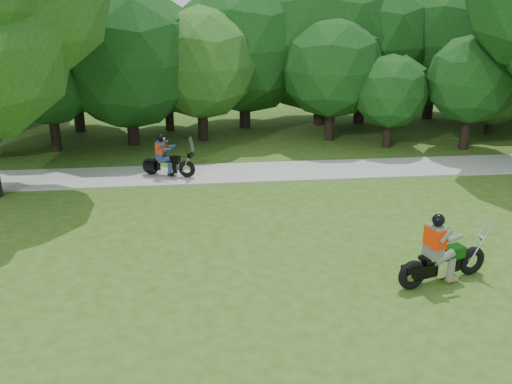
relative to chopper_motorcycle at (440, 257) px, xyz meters
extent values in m
plane|color=#2E4F16|center=(-1.88, 0.47, -0.66)|extent=(100.00, 100.00, 0.00)
cube|color=#9C9C97|center=(-1.88, 8.47, -0.63)|extent=(60.00, 2.20, 0.06)
cylinder|color=black|center=(6.20, 16.25, 0.24)|extent=(0.53, 0.53, 1.80)
sphere|color=#123710|center=(6.20, 16.25, 3.25)|extent=(6.50, 6.50, 6.50)
cylinder|color=black|center=(-6.84, 15.18, 0.09)|extent=(0.40, 0.40, 1.49)
sphere|color=#123710|center=(-6.84, 15.18, 2.12)|extent=(3.95, 3.95, 3.95)
cylinder|color=black|center=(-8.31, 12.90, 0.20)|extent=(0.49, 0.49, 1.72)
sphere|color=#123710|center=(-8.31, 12.90, 2.95)|extent=(5.80, 5.80, 5.80)
cylinder|color=black|center=(-11.02, 15.37, 0.24)|extent=(0.47, 0.47, 1.80)
sphere|color=#123710|center=(-11.02, 15.37, 2.92)|extent=(5.49, 5.49, 5.49)
cylinder|color=black|center=(2.44, 15.68, 0.24)|extent=(0.52, 0.52, 1.80)
sphere|color=#123710|center=(2.44, 15.68, 3.22)|extent=(6.40, 6.40, 6.40)
cylinder|color=black|center=(2.46, 11.34, 0.02)|extent=(0.35, 0.35, 1.36)
sphere|color=#123710|center=(2.46, 11.34, 1.71)|extent=(3.09, 3.09, 3.09)
cylinder|color=black|center=(0.28, 12.73, 0.22)|extent=(0.42, 0.42, 1.76)
sphere|color=#123710|center=(0.28, 12.73, 2.52)|extent=(4.38, 4.38, 4.38)
cylinder|color=black|center=(10.44, 16.88, 0.24)|extent=(0.49, 0.49, 1.80)
sphere|color=#123710|center=(10.44, 16.88, 3.05)|extent=(5.86, 5.86, 5.86)
cylinder|color=black|center=(7.85, 13.01, -0.22)|extent=(0.33, 0.33, 0.88)
sphere|color=#245117|center=(7.85, 13.01, 1.09)|extent=(2.68, 2.68, 2.68)
cylinder|color=black|center=(-14.42, 17.64, 0.24)|extent=(0.52, 0.52, 1.80)
sphere|color=#123710|center=(-14.42, 17.64, 3.23)|extent=(6.43, 6.43, 6.43)
cylinder|color=black|center=(0.42, 15.58, 0.24)|extent=(0.56, 0.56, 1.80)
sphere|color=#123710|center=(0.42, 15.58, 3.49)|extent=(7.23, 7.23, 7.23)
cylinder|color=black|center=(-5.29, 13.26, 0.24)|extent=(0.44, 0.44, 1.80)
sphere|color=#245117|center=(-5.29, 13.26, 2.70)|extent=(4.81, 4.81, 4.81)
cylinder|color=black|center=(-3.25, 15.42, 0.24)|extent=(0.52, 0.52, 1.80)
sphere|color=#123710|center=(-3.25, 15.42, 3.22)|extent=(6.40, 6.40, 6.40)
cylinder|color=black|center=(5.58, 10.72, 0.20)|extent=(0.38, 0.38, 1.72)
sphere|color=#123710|center=(5.58, 10.72, 2.25)|extent=(3.65, 3.65, 3.65)
cylinder|color=black|center=(-11.40, 12.19, 0.24)|extent=(0.40, 0.40, 1.80)
sphere|color=#123710|center=(-11.40, 12.19, 2.41)|extent=(3.92, 3.92, 3.92)
torus|color=black|center=(-0.73, -0.23, -0.30)|extent=(0.76, 0.42, 0.73)
torus|color=black|center=(0.96, 0.30, -0.30)|extent=(0.76, 0.42, 0.73)
cube|color=black|center=(-0.09, -0.03, -0.24)|extent=(1.29, 0.62, 0.33)
cube|color=silver|center=(0.08, 0.03, -0.24)|extent=(0.58, 0.49, 0.42)
cube|color=black|center=(0.35, 0.11, 0.07)|extent=(0.61, 0.46, 0.27)
cube|color=black|center=(-0.22, -0.07, 0.03)|extent=(0.62, 0.48, 0.10)
cylinder|color=silver|center=(1.00, 0.31, 0.07)|extent=(0.55, 0.21, 0.86)
cylinder|color=silver|center=(1.24, 0.39, 0.52)|extent=(0.24, 0.65, 0.04)
cube|color=#585E4C|center=(-0.22, -0.07, 0.17)|extent=(0.42, 0.47, 0.25)
cube|color=#585E4C|center=(-0.20, -0.06, 0.55)|extent=(0.39, 0.50, 0.58)
cube|color=#FF2B05|center=(-0.20, -0.06, 0.57)|extent=(0.43, 0.55, 0.46)
sphere|color=black|center=(-0.17, -0.05, 0.98)|extent=(0.29, 0.29, 0.29)
torus|color=black|center=(-7.28, 8.54, -0.29)|extent=(0.65, 0.37, 0.63)
torus|color=black|center=(-5.97, 8.09, -0.29)|extent=(0.65, 0.37, 0.63)
cube|color=black|center=(-6.78, 8.37, -0.24)|extent=(1.01, 0.53, 0.29)
cube|color=silver|center=(-6.65, 8.33, -0.24)|extent=(0.50, 0.43, 0.36)
cube|color=black|center=(-6.44, 8.25, 0.03)|extent=(0.53, 0.40, 0.23)
cube|color=black|center=(-6.89, 8.41, -0.01)|extent=(0.53, 0.42, 0.09)
cylinder|color=silver|center=(-5.94, 8.08, 0.03)|extent=(0.35, 0.15, 0.80)
cylinder|color=silver|center=(-5.80, 8.03, 0.41)|extent=(0.22, 0.55, 0.03)
cube|color=black|center=(-7.30, 8.34, -0.24)|extent=(0.39, 0.22, 0.30)
cube|color=black|center=(-7.17, 8.71, -0.24)|extent=(0.39, 0.22, 0.30)
cube|color=#1A2847|center=(-6.89, 8.41, 0.11)|extent=(0.36, 0.41, 0.21)
cube|color=#1A2847|center=(-6.87, 8.40, 0.44)|extent=(0.34, 0.43, 0.50)
cube|color=#FF2B05|center=(-6.87, 8.40, 0.45)|extent=(0.38, 0.47, 0.39)
sphere|color=black|center=(-6.85, 8.39, 0.81)|extent=(0.25, 0.25, 0.25)
camera|label=1|loc=(-5.52, -11.41, 6.15)|focal=40.00mm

